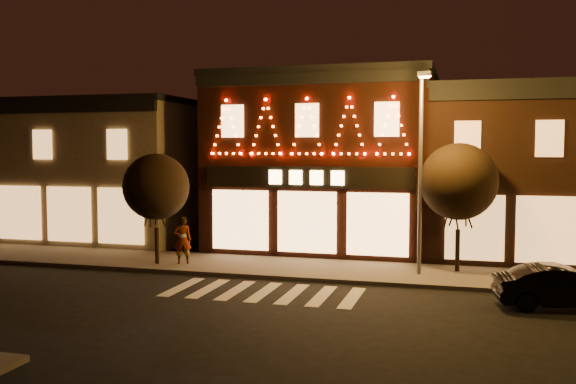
% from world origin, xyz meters
% --- Properties ---
extents(ground, '(120.00, 120.00, 0.00)m').
position_xyz_m(ground, '(0.00, 0.00, 0.00)').
color(ground, black).
rests_on(ground, ground).
extents(sidewalk_far, '(44.00, 4.00, 0.15)m').
position_xyz_m(sidewalk_far, '(2.00, 8.00, 0.07)').
color(sidewalk_far, '#47423D').
rests_on(sidewalk_far, ground).
extents(building_left, '(12.20, 8.28, 7.30)m').
position_xyz_m(building_left, '(-13.00, 13.99, 3.66)').
color(building_left, '#6A614B').
rests_on(building_left, ground).
extents(building_pulp, '(10.20, 8.34, 8.30)m').
position_xyz_m(building_pulp, '(0.00, 13.98, 4.16)').
color(building_pulp, black).
rests_on(building_pulp, ground).
extents(building_right_a, '(9.20, 8.28, 7.50)m').
position_xyz_m(building_right_a, '(9.50, 13.99, 3.76)').
color(building_right_a, black).
rests_on(building_right_a, ground).
extents(streetlamp_mid, '(0.52, 1.69, 7.36)m').
position_xyz_m(streetlamp_mid, '(4.88, 7.59, 4.47)').
color(streetlamp_mid, '#59595E').
rests_on(streetlamp_mid, sidewalk_far).
extents(tree_left, '(2.67, 2.67, 4.47)m').
position_xyz_m(tree_left, '(-5.55, 7.08, 3.28)').
color(tree_left, black).
rests_on(tree_left, sidewalk_far).
extents(tree_right, '(2.92, 2.92, 4.88)m').
position_xyz_m(tree_right, '(6.21, 8.79, 3.57)').
color(tree_right, black).
rests_on(tree_right, sidewalk_far).
extents(dark_sedan, '(4.14, 2.02, 1.31)m').
position_xyz_m(dark_sedan, '(9.35, 4.39, 0.65)').
color(dark_sedan, black).
rests_on(dark_sedan, ground).
extents(pedestrian, '(0.83, 0.71, 1.93)m').
position_xyz_m(pedestrian, '(-4.56, 7.41, 1.11)').
color(pedestrian, gray).
rests_on(pedestrian, sidewalk_far).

